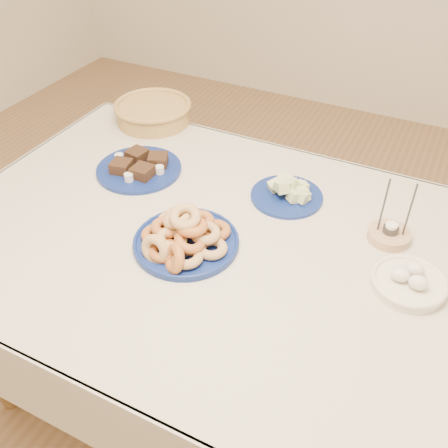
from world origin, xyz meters
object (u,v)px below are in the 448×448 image
at_px(melon_plate, 289,192).
at_px(egg_bowl, 409,282).
at_px(donut_platter, 185,237).
at_px(dining_table, 232,269).
at_px(candle_holder, 389,234).
at_px(brownie_plate, 139,167).
at_px(wicker_basket, 153,112).

bearing_deg(melon_plate, egg_bowl, -28.88).
bearing_deg(melon_plate, donut_platter, -117.20).
height_order(dining_table, candle_holder, candle_holder).
distance_m(melon_plate, candle_holder, 0.33).
bearing_deg(dining_table, egg_bowl, 4.83).
xyz_separation_m(melon_plate, brownie_plate, (-0.50, -0.08, -0.01)).
relative_size(donut_platter, brownie_plate, 1.08).
bearing_deg(wicker_basket, dining_table, -40.84).
bearing_deg(egg_bowl, candle_holder, 116.81).
distance_m(dining_table, melon_plate, 0.30).
relative_size(wicker_basket, candle_holder, 1.90).
bearing_deg(wicker_basket, melon_plate, -20.15).
bearing_deg(candle_holder, egg_bowl, -63.19).
height_order(melon_plate, brownie_plate, melon_plate).
relative_size(donut_platter, melon_plate, 1.25).
bearing_deg(wicker_basket, egg_bowl, -23.66).
xyz_separation_m(dining_table, egg_bowl, (0.47, 0.04, 0.13)).
bearing_deg(candle_holder, donut_platter, -150.56).
height_order(donut_platter, brownie_plate, donut_platter).
distance_m(donut_platter, candle_holder, 0.57).
relative_size(dining_table, melon_plate, 5.95).
bearing_deg(brownie_plate, wicker_basket, 114.84).
bearing_deg(dining_table, candle_holder, 27.78).
xyz_separation_m(dining_table, brownie_plate, (-0.43, 0.18, 0.12)).
bearing_deg(donut_platter, brownie_plate, 141.50).
xyz_separation_m(donut_platter, wicker_basket, (-0.47, 0.58, 0.01)).
relative_size(donut_platter, egg_bowl, 1.83).
distance_m(melon_plate, egg_bowl, 0.46).
height_order(dining_table, wicker_basket, wicker_basket).
distance_m(brownie_plate, candle_holder, 0.82).
bearing_deg(donut_platter, dining_table, 35.00).
bearing_deg(melon_plate, candle_holder, -10.34).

